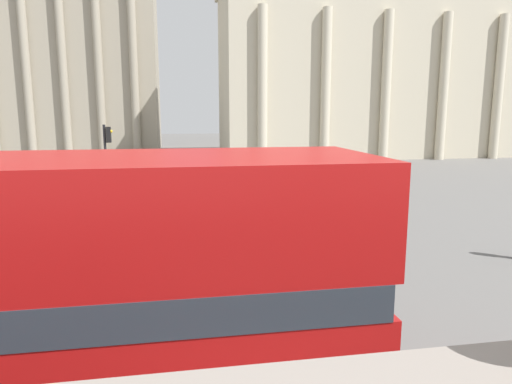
{
  "coord_description": "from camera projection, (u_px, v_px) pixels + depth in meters",
  "views": [
    {
      "loc": [
        -0.74,
        -2.28,
        4.64
      ],
      "look_at": [
        2.31,
        15.46,
        1.49
      ],
      "focal_mm": 32.0,
      "sensor_mm": 36.0,
      "label": 1
    }
  ],
  "objects": [
    {
      "name": "traffic_light_mid",
      "position": [
        107.0,
        157.0,
        20.46
      ],
      "size": [
        0.42,
        0.24,
        4.1
      ],
      "color": "black",
      "rests_on": "ground_plane"
    },
    {
      "name": "plaza_building_right",
      "position": [
        363.0,
        76.0,
        48.44
      ],
      "size": [
        30.46,
        11.55,
        16.99
      ],
      "color": "beige",
      "rests_on": "ground_plane"
    },
    {
      "name": "plaza_building_left",
      "position": [
        57.0,
        49.0,
        53.9
      ],
      "size": [
        23.76,
        12.28,
        24.04
      ],
      "color": "#A39984",
      "rests_on": "ground_plane"
    },
    {
      "name": "pedestrian_white",
      "position": [
        257.0,
        160.0,
        35.3
      ],
      "size": [
        0.32,
        0.32,
        1.78
      ],
      "rotation": [
        0.0,
        0.0,
        5.75
      ],
      "color": "#282B33",
      "rests_on": "ground_plane"
    },
    {
      "name": "pedestrian_red",
      "position": [
        84.0,
        182.0,
        24.07
      ],
      "size": [
        0.32,
        0.32,
        1.75
      ],
      "rotation": [
        0.0,
        0.0,
        6.14
      ],
      "color": "#282B33",
      "rests_on": "ground_plane"
    },
    {
      "name": "pedestrian_black",
      "position": [
        64.0,
        189.0,
        21.6
      ],
      "size": [
        0.32,
        0.32,
        1.8
      ],
      "rotation": [
        0.0,
        0.0,
        1.56
      ],
      "color": "#282B33",
      "rests_on": "ground_plane"
    },
    {
      "name": "traffic_light_near",
      "position": [
        288.0,
        199.0,
        13.21
      ],
      "size": [
        0.42,
        0.24,
        3.26
      ],
      "color": "black",
      "rests_on": "ground_plane"
    },
    {
      "name": "car_silver",
      "position": [
        205.0,
        199.0,
        20.9
      ],
      "size": [
        4.2,
        1.93,
        1.35
      ],
      "rotation": [
        0.0,
        0.0,
        2.01
      ],
      "color": "black",
      "rests_on": "ground_plane"
    }
  ]
}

